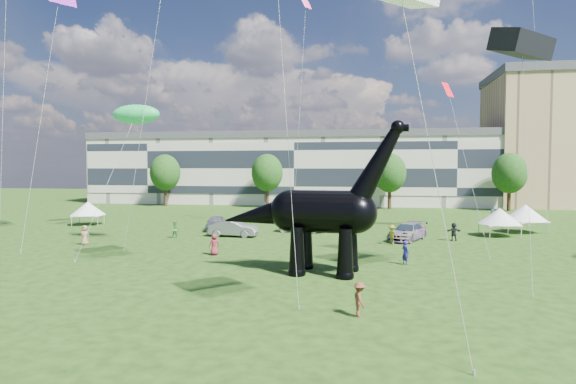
# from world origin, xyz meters

# --- Properties ---
(ground) EXTENTS (220.00, 220.00, 0.00)m
(ground) POSITION_xyz_m (0.00, 0.00, 0.00)
(ground) COLOR #16330C
(ground) RESTS_ON ground
(terrace_row) EXTENTS (78.00, 11.00, 12.00)m
(terrace_row) POSITION_xyz_m (-8.00, 62.00, 6.00)
(terrace_row) COLOR beige
(terrace_row) RESTS_ON ground
(apartment_block) EXTENTS (28.00, 18.00, 22.00)m
(apartment_block) POSITION_xyz_m (40.00, 65.00, 11.00)
(apartment_block) COLOR tan
(apartment_block) RESTS_ON ground
(tree_far_left) EXTENTS (5.20, 5.20, 9.44)m
(tree_far_left) POSITION_xyz_m (-30.00, 53.00, 6.29)
(tree_far_left) COLOR #382314
(tree_far_left) RESTS_ON ground
(tree_mid_left) EXTENTS (5.20, 5.20, 9.44)m
(tree_mid_left) POSITION_xyz_m (-12.00, 53.00, 6.29)
(tree_mid_left) COLOR #382314
(tree_mid_left) RESTS_ON ground
(tree_mid_right) EXTENTS (5.20, 5.20, 9.44)m
(tree_mid_right) POSITION_xyz_m (8.00, 53.00, 6.29)
(tree_mid_right) COLOR #382314
(tree_mid_right) RESTS_ON ground
(tree_far_right) EXTENTS (5.20, 5.20, 9.44)m
(tree_far_right) POSITION_xyz_m (26.00, 53.00, 6.29)
(tree_far_right) COLOR #382314
(tree_far_right) RESTS_ON ground
(dinosaur_sculpture) EXTENTS (12.23, 3.69, 9.96)m
(dinosaur_sculpture) POSITION_xyz_m (1.44, 5.04, 3.76)
(dinosaur_sculpture) COLOR black
(dinosaur_sculpture) RESTS_ON ground
(car_silver) EXTENTS (2.74, 4.92, 1.58)m
(car_silver) POSITION_xyz_m (-11.43, 23.92, 0.79)
(car_silver) COLOR #A7A8AC
(car_silver) RESTS_ON ground
(car_grey) EXTENTS (4.84, 1.88, 1.57)m
(car_grey) POSITION_xyz_m (-8.23, 19.58, 0.79)
(car_grey) COLOR gray
(car_grey) RESTS_ON ground
(car_white) EXTENTS (5.29, 2.87, 1.41)m
(car_white) POSITION_xyz_m (-2.01, 23.97, 0.70)
(car_white) COLOR white
(car_white) RESTS_ON ground
(car_dark) EXTENTS (4.34, 5.79, 1.56)m
(car_dark) POSITION_xyz_m (8.28, 19.95, 0.78)
(car_dark) COLOR #595960
(car_dark) RESTS_ON ground
(gazebo_near) EXTENTS (4.46, 4.46, 2.77)m
(gazebo_near) POSITION_xyz_m (17.34, 24.15, 1.94)
(gazebo_near) COLOR silver
(gazebo_near) RESTS_ON ground
(gazebo_far) EXTENTS (5.38, 5.38, 2.91)m
(gazebo_far) POSITION_xyz_m (20.63, 27.26, 2.05)
(gazebo_far) COLOR white
(gazebo_far) RESTS_ON ground
(gazebo_left) EXTENTS (4.82, 4.82, 2.70)m
(gazebo_left) POSITION_xyz_m (-27.56, 25.84, 1.90)
(gazebo_left) COLOR white
(gazebo_left) RESTS_ON ground
(visitors) EXTENTS (39.21, 37.96, 1.88)m
(visitors) POSITION_xyz_m (0.92, 16.64, 0.85)
(visitors) COLOR maroon
(visitors) RESTS_ON ground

